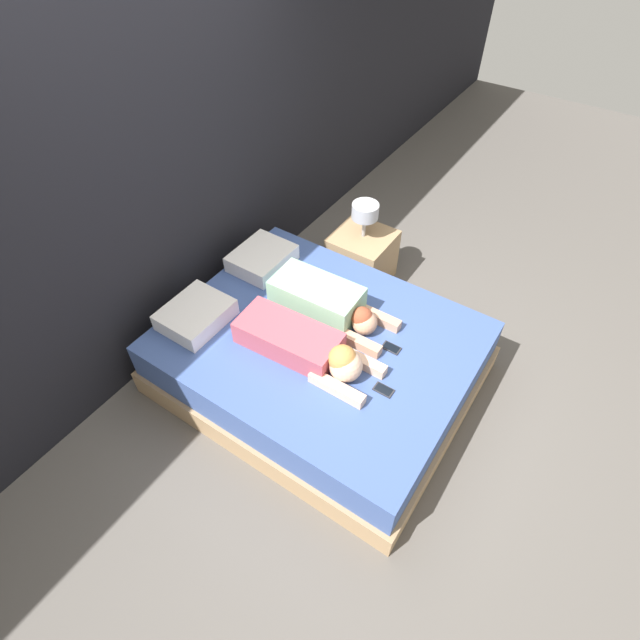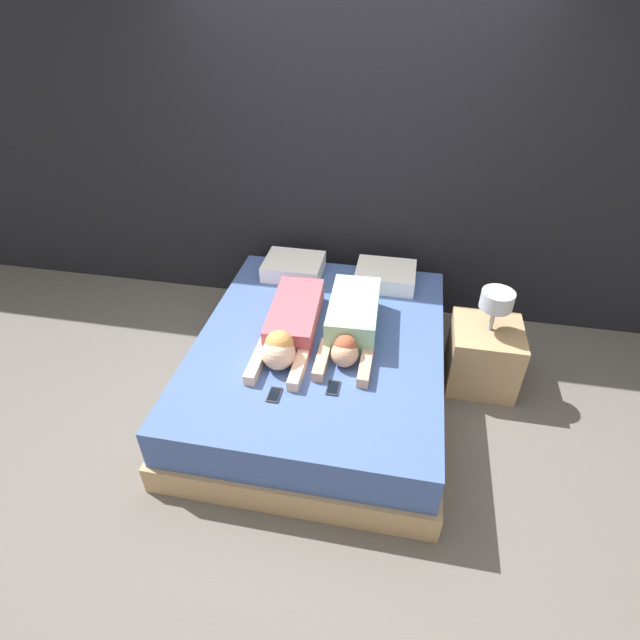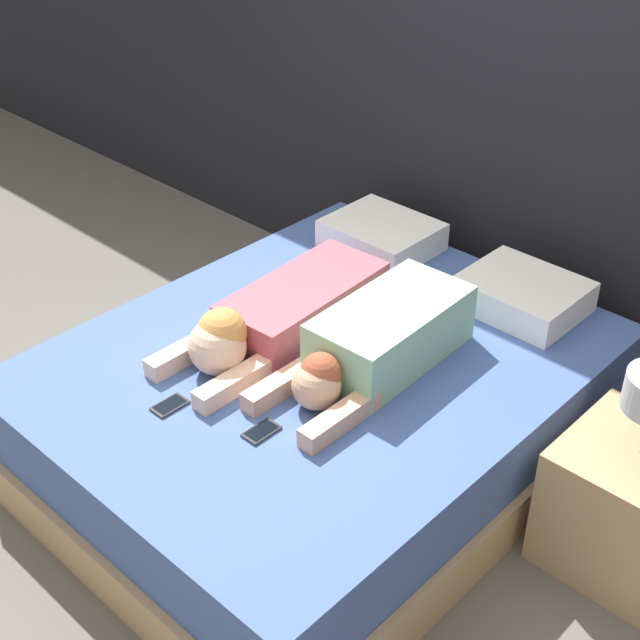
# 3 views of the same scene
# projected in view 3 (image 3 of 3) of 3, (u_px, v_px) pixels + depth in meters

# --- Properties ---
(ground_plane) EXTENTS (12.00, 12.00, 0.00)m
(ground_plane) POSITION_uv_depth(u_px,v_px,m) (320.00, 450.00, 3.54)
(ground_plane) COLOR #5B5651
(wall_back) EXTENTS (12.00, 0.06, 2.60)m
(wall_back) POSITION_uv_depth(u_px,v_px,m) (524.00, 59.00, 3.54)
(wall_back) COLOR black
(wall_back) RESTS_ON ground_plane
(bed) EXTENTS (1.67, 2.06, 0.47)m
(bed) POSITION_uv_depth(u_px,v_px,m) (320.00, 405.00, 3.41)
(bed) COLOR tan
(bed) RESTS_ON ground_plane
(pillow_head_left) EXTENTS (0.45, 0.38, 0.13)m
(pillow_head_left) POSITION_uv_depth(u_px,v_px,m) (382.00, 235.00, 3.93)
(pillow_head_left) COLOR white
(pillow_head_left) RESTS_ON bed
(pillow_head_right) EXTENTS (0.45, 0.38, 0.13)m
(pillow_head_right) POSITION_uv_depth(u_px,v_px,m) (522.00, 294.00, 3.51)
(pillow_head_right) COLOR white
(pillow_head_right) RESTS_ON bed
(person_left) EXTENTS (0.35, 0.99, 0.24)m
(person_left) POSITION_uv_depth(u_px,v_px,m) (277.00, 317.00, 3.32)
(person_left) COLOR #B24C59
(person_left) RESTS_ON bed
(person_right) EXTENTS (0.34, 0.90, 0.22)m
(person_right) POSITION_uv_depth(u_px,v_px,m) (376.00, 342.00, 3.16)
(person_right) COLOR #8CBF99
(person_right) RESTS_ON bed
(cell_phone_left) EXTENTS (0.07, 0.12, 0.01)m
(cell_phone_left) POSITION_uv_depth(u_px,v_px,m) (170.00, 405.00, 3.02)
(cell_phone_left) COLOR #2D2D33
(cell_phone_left) RESTS_ON bed
(cell_phone_right) EXTENTS (0.07, 0.12, 0.01)m
(cell_phone_right) POSITION_uv_depth(u_px,v_px,m) (261.00, 431.00, 2.91)
(cell_phone_right) COLOR #2D2D33
(cell_phone_right) RESTS_ON bed
(nightstand) EXTENTS (0.47, 0.47, 0.77)m
(nightstand) POSITION_uv_depth(u_px,v_px,m) (631.00, 500.00, 2.95)
(nightstand) COLOR tan
(nightstand) RESTS_ON ground_plane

